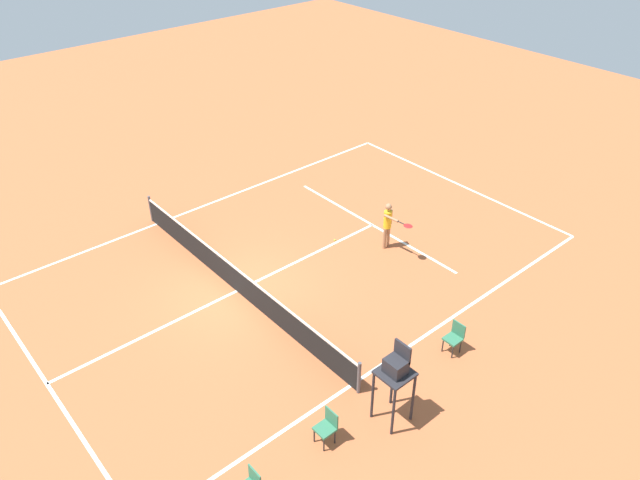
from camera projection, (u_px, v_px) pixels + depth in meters
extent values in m
plane|color=#AD5933|center=(237.00, 291.00, 19.75)|extent=(60.00, 60.00, 0.00)
cube|color=white|center=(457.00, 183.00, 25.81)|extent=(10.74, 0.10, 0.01)
cube|color=white|center=(351.00, 386.00, 16.36)|extent=(0.10, 22.34, 0.01)
cube|color=white|center=(157.00, 224.00, 23.14)|extent=(0.10, 22.34, 0.01)
cube|color=white|center=(372.00, 225.00, 23.08)|extent=(8.06, 0.10, 0.01)
cube|color=white|center=(47.00, 384.00, 16.41)|extent=(8.06, 0.10, 0.01)
cube|color=white|center=(237.00, 291.00, 19.75)|extent=(0.10, 12.29, 0.01)
cylinder|color=#4C4C51|center=(359.00, 378.00, 15.87)|extent=(0.10, 0.10, 1.07)
cylinder|color=#4C4C51|center=(151.00, 209.00, 23.03)|extent=(0.10, 0.10, 1.07)
cube|color=black|center=(236.00, 280.00, 19.50)|extent=(11.34, 0.03, 0.91)
cube|color=white|center=(235.00, 268.00, 19.23)|extent=(11.34, 0.04, 0.06)
cylinder|color=#9E704C|center=(388.00, 236.00, 21.70)|extent=(0.12, 0.12, 0.83)
cylinder|color=#9E704C|center=(385.00, 238.00, 21.58)|extent=(0.12, 0.12, 0.83)
cylinder|color=yellow|center=(388.00, 219.00, 21.23)|extent=(0.28, 0.28, 0.65)
sphere|color=#9E704C|center=(389.00, 207.00, 20.95)|extent=(0.23, 0.23, 0.23)
cylinder|color=#9E704C|center=(391.00, 217.00, 21.32)|extent=(0.09, 0.09, 0.57)
cylinder|color=#9E704C|center=(391.00, 218.00, 20.81)|extent=(0.58, 0.14, 0.09)
cylinder|color=black|center=(401.00, 223.00, 20.57)|extent=(0.26, 0.06, 0.04)
ellipsoid|color=red|center=(408.00, 226.00, 20.41)|extent=(0.35, 0.31, 0.04)
sphere|color=#CCE033|center=(335.00, 240.00, 22.16)|extent=(0.07, 0.07, 0.07)
cylinder|color=#232328|center=(393.00, 412.00, 14.62)|extent=(0.07, 0.07, 1.55)
cylinder|color=#232328|center=(373.00, 395.00, 15.07)|extent=(0.07, 0.07, 1.55)
cylinder|color=#232328|center=(413.00, 398.00, 15.00)|extent=(0.07, 0.07, 1.55)
cylinder|color=#232328|center=(392.00, 381.00, 15.45)|extent=(0.07, 0.07, 1.55)
cube|color=#232328|center=(395.00, 373.00, 14.59)|extent=(0.80, 0.80, 0.06)
cube|color=#232328|center=(396.00, 366.00, 14.46)|extent=(0.50, 0.44, 0.40)
cube|color=#232328|center=(403.00, 351.00, 14.38)|extent=(0.50, 0.06, 0.50)
cube|color=#2D6B4C|center=(255.00, 477.00, 13.21)|extent=(0.44, 0.04, 0.44)
cylinder|color=#262626|center=(452.00, 352.00, 17.10)|extent=(0.04, 0.04, 0.45)
cylinder|color=#262626|center=(443.00, 345.00, 17.32)|extent=(0.04, 0.04, 0.45)
cylinder|color=#262626|center=(460.00, 346.00, 17.29)|extent=(0.04, 0.04, 0.45)
cylinder|color=#262626|center=(451.00, 340.00, 17.52)|extent=(0.04, 0.04, 0.45)
cube|color=#2D6B4C|center=(453.00, 339.00, 17.17)|extent=(0.44, 0.44, 0.06)
cube|color=#2D6B4C|center=(459.00, 329.00, 17.15)|extent=(0.44, 0.04, 0.44)
cylinder|color=#262626|center=(324.00, 445.00, 14.51)|extent=(0.04, 0.04, 0.45)
cylinder|color=#262626|center=(314.00, 435.00, 14.73)|extent=(0.04, 0.04, 0.45)
cylinder|color=#262626|center=(335.00, 437.00, 14.70)|extent=(0.04, 0.04, 0.45)
cylinder|color=#262626|center=(325.00, 428.00, 14.92)|extent=(0.04, 0.04, 0.45)
cube|color=#2D6B4C|center=(325.00, 429.00, 14.57)|extent=(0.44, 0.44, 0.06)
cube|color=#2D6B4C|center=(332.00, 417.00, 14.55)|extent=(0.44, 0.04, 0.44)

